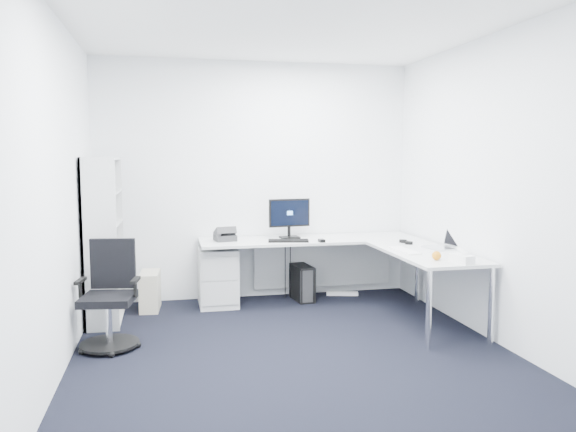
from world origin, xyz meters
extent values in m
plane|color=black|center=(0.00, 0.00, 0.00)|extent=(4.20, 4.20, 0.00)
plane|color=white|center=(0.00, 0.00, 2.70)|extent=(4.20, 4.20, 0.00)
cube|color=white|center=(0.00, 2.10, 1.35)|extent=(3.60, 0.02, 2.70)
cube|color=white|center=(0.00, -2.10, 1.35)|extent=(3.60, 0.02, 2.70)
cube|color=white|center=(-1.80, 0.00, 1.35)|extent=(0.02, 4.20, 2.70)
cube|color=white|center=(1.80, 0.00, 1.35)|extent=(0.02, 4.20, 2.70)
cube|color=silver|center=(-0.48, 1.79, 0.32)|extent=(0.41, 0.51, 0.63)
cube|color=black|center=(0.48, 1.81, 0.20)|extent=(0.22, 0.42, 0.40)
cube|color=beige|center=(-1.20, 1.75, 0.20)|extent=(0.22, 0.44, 0.41)
cube|color=white|center=(0.99, 1.90, 0.02)|extent=(0.37, 0.15, 0.04)
cube|color=black|center=(0.27, 1.56, 0.72)|extent=(0.45, 0.23, 0.02)
cube|color=black|center=(0.61, 1.46, 0.73)|extent=(0.06, 0.10, 0.03)
cube|color=white|center=(1.24, 0.73, 0.72)|extent=(0.15, 0.46, 0.01)
sphere|color=orange|center=(1.32, 0.23, 0.76)|extent=(0.08, 0.08, 0.08)
cube|color=white|center=(1.47, 0.06, 0.75)|extent=(0.16, 0.23, 0.07)
camera|label=1|loc=(-1.01, -4.29, 1.64)|focal=35.00mm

